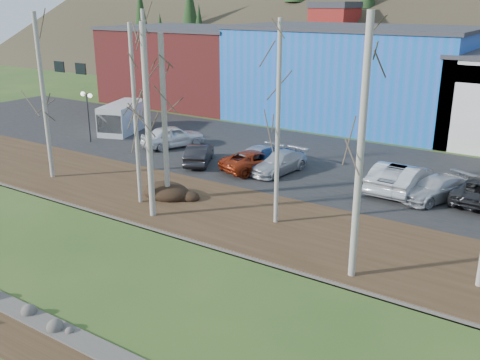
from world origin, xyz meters
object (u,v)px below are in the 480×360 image
Objects in this scene: car_4 at (269,159)px; car_9 at (393,176)px; car_0 at (173,136)px; car_7 at (436,188)px; street_lamp at (87,103)px; van_grey at (123,118)px; car_1 at (199,154)px; car_2 at (255,160)px; car_8 at (255,158)px; car_3 at (279,162)px; car_5 at (406,179)px.

car_9 is at bearing 22.78° from car_4.
car_4 is (8.68, -0.97, -0.09)m from car_0.
car_4 is 0.92× the size of car_7.
street_lamp is 4.21m from van_grey.
car_1 is 0.86× the size of car_2.
van_grey reaches higher than car_2.
car_9 is at bearing -23.98° from van_grey.
street_lamp is at bearing -104.77° from van_grey.
car_2 is 0.97× the size of car_9.
car_0 is 1.04× the size of car_8.
car_9 is (7.00, 0.73, 0.14)m from car_3.
van_grey is (-15.16, 2.36, 0.45)m from car_4.
street_lamp is 0.85× the size of car_3.
car_0 reaches higher than car_9.
street_lamp is at bearing 7.15° from car_5.
car_5 is 23.78m from van_grey.
van_grey is at bearing 7.75° from car_2.
car_3 is at bearing 7.33° from car_4.
car_2 is 10.93m from car_7.
car_4 is 0.86× the size of car_9.
car_9 is (22.67, 2.00, -2.18)m from street_lamp.
car_2 is 1.04× the size of car_3.
car_1 is 12.46m from car_9.
car_4 is at bearing 19.19° from street_lamp.
car_2 is at bearing -115.96° from car_4.
car_7 is 25.54m from van_grey.
car_2 is at bearing 16.99° from street_lamp.
car_3 is 7.04m from car_9.
van_grey reaches higher than car_8.
car_4 is at bearing -161.83° from car_0.
car_0 reaches higher than car_1.
car_9 is at bearing 18.72° from street_lamp.
car_3 is 0.93× the size of car_9.
car_4 is at bearing 6.07° from car_5.
car_0 is at bearing 179.38° from car_8.
van_grey is at bearing 12.43° from car_0.
car_5 is at bearing 160.80° from car_1.
street_lamp reaches higher than car_0.
street_lamp is 0.81× the size of car_2.
car_2 is (3.88, 0.77, -0.02)m from car_1.
car_0 is at bearing 8.22° from car_2.
car_2 is (8.08, -1.57, -0.14)m from car_0.
car_9 is at bearing 12.48° from car_8.
van_grey reaches higher than car_7.
car_3 is 1.75m from car_8.
van_grey is at bearing -47.00° from car_1.
car_8 is (-0.92, -0.17, -0.05)m from car_4.
car_0 is at bearing 34.94° from street_lamp.
car_9 is 23.06m from van_grey.
car_9 reaches higher than car_7.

